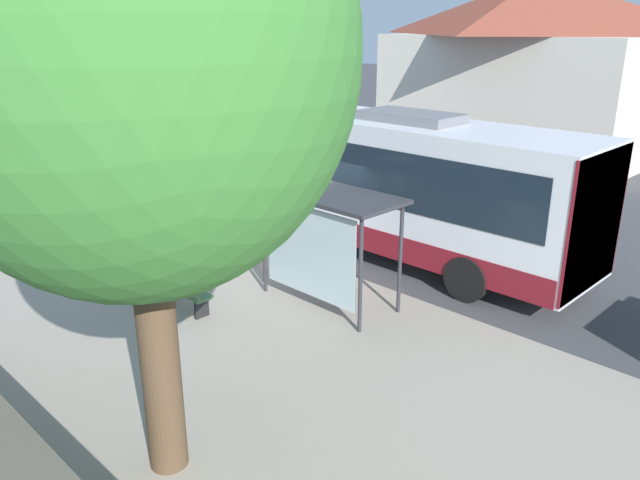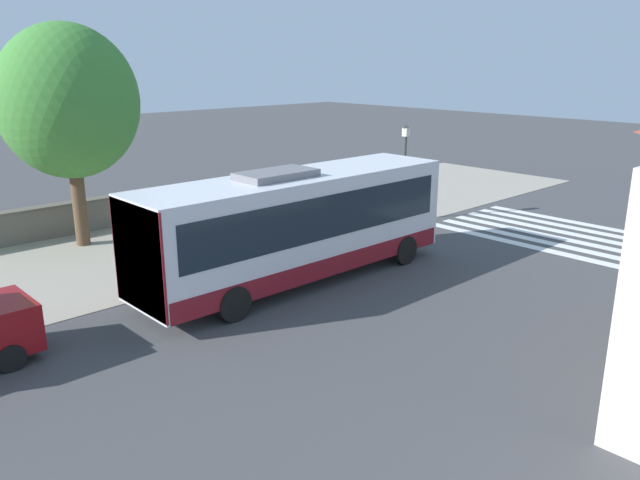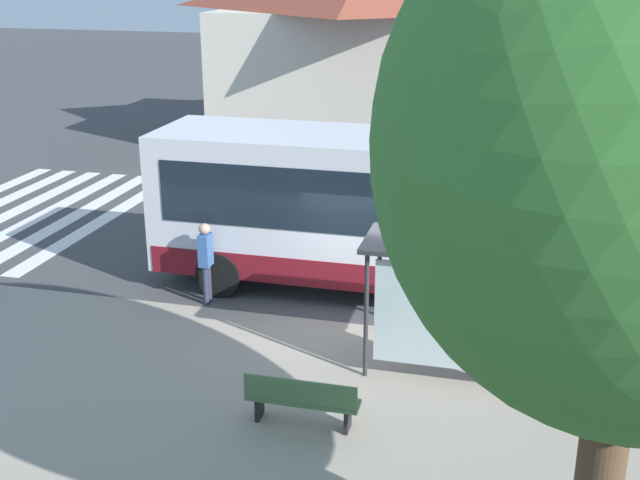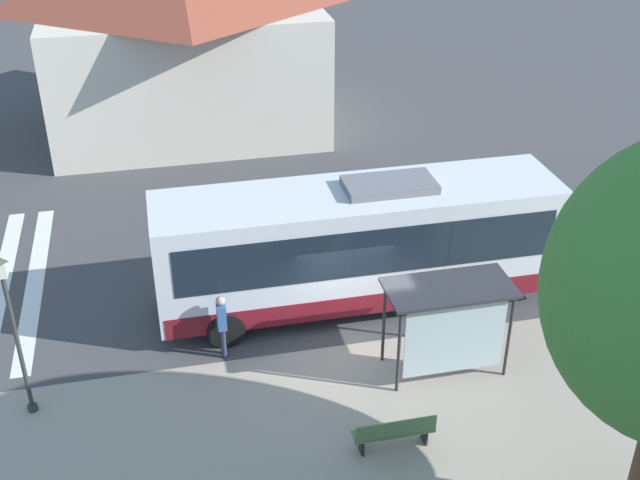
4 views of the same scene
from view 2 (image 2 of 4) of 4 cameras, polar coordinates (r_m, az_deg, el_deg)
ground_plane at (r=21.84m, az=-3.97°, el=-2.04°), size 120.00×120.00×0.00m
sidewalk_plaza at (r=25.35m, az=-10.42°, el=0.34°), size 9.00×44.00×0.02m
crosswalk_stripes at (r=27.01m, az=20.94°, el=0.49°), size 9.00×5.25×0.01m
stone_wall at (r=28.60m, az=-14.92°, el=3.22°), size 0.60×20.00×1.31m
bus at (r=19.46m, az=-2.09°, el=1.50°), size 2.73×10.88×3.65m
bus_shelter at (r=21.40m, az=-10.88°, el=2.82°), size 1.51×3.06×2.41m
pedestrian at (r=23.44m, az=2.55°, el=1.95°), size 0.34×0.24×1.78m
bench at (r=24.68m, az=-9.60°, el=1.08°), size 0.40×1.80×0.88m
street_lamp_near at (r=27.22m, az=7.76°, el=6.87°), size 0.28×0.28×4.17m
shade_tree at (r=24.57m, az=-22.04°, el=11.59°), size 5.00×5.00×8.11m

